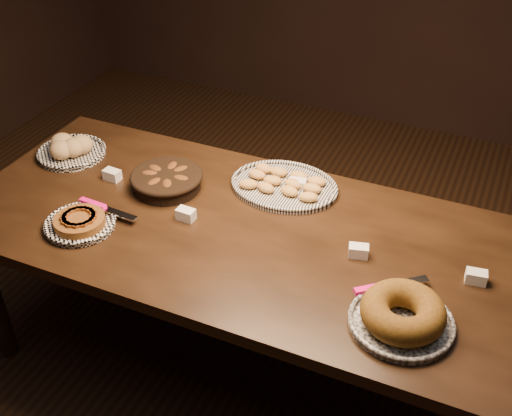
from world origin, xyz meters
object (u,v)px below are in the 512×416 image
at_px(buffet_table, 262,248).
at_px(madeleine_platter, 284,185).
at_px(apple_tart_plate, 80,222).
at_px(bundt_cake_plate, 402,315).

xyz_separation_m(buffet_table, madeleine_platter, (-0.04, 0.31, 0.09)).
distance_m(apple_tart_plate, madeleine_platter, 0.82).
relative_size(buffet_table, madeleine_platter, 5.38).
height_order(madeleine_platter, bundt_cake_plate, bundt_cake_plate).
relative_size(apple_tart_plate, bundt_cake_plate, 0.77).
bearing_deg(buffet_table, madeleine_platter, 96.94).
relative_size(buffet_table, bundt_cake_plate, 5.78).
distance_m(madeleine_platter, bundt_cake_plate, 0.85).
bearing_deg(apple_tart_plate, madeleine_platter, 49.55).
bearing_deg(bundt_cake_plate, buffet_table, -178.44).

